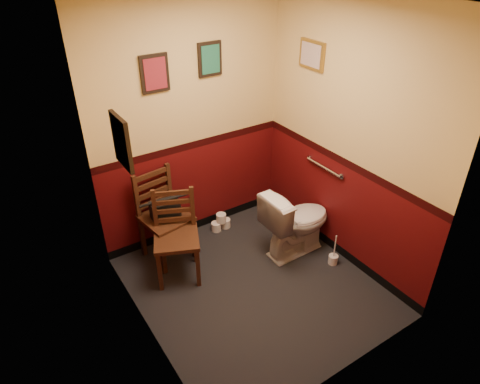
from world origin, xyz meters
name	(u,v)px	position (x,y,z in m)	size (l,w,h in m)	color
floor	(253,286)	(0.00, 0.00, 0.00)	(2.20, 2.40, 0.00)	black
wall_back	(191,124)	(0.00, 1.20, 1.35)	(2.20, 2.70, 0.00)	#4D0A0C
wall_front	(361,243)	(0.00, -1.20, 1.35)	(2.20, 2.70, 0.00)	#4D0A0C
wall_left	(134,209)	(-1.10, 0.00, 1.35)	(2.40, 2.70, 0.00)	#4D0A0C
wall_right	(348,140)	(1.10, 0.00, 1.35)	(2.40, 2.70, 0.00)	#4D0A0C
grab_bar	(324,167)	(1.07, 0.25, 0.95)	(0.05, 0.56, 0.06)	silver
framed_print_back_a	(155,74)	(-0.35, 1.18, 1.95)	(0.28, 0.04, 0.36)	black
framed_print_back_b	(210,59)	(0.25, 1.18, 2.00)	(0.26, 0.04, 0.34)	black
framed_print_left	(122,142)	(-1.08, 0.10, 1.85)	(0.04, 0.30, 0.38)	black
framed_print_right	(312,55)	(1.08, 0.60, 2.05)	(0.04, 0.34, 0.28)	olive
toilet	(297,222)	(0.72, 0.22, 0.39)	(0.44, 0.80, 0.78)	white
toilet_brush	(333,259)	(0.93, -0.18, 0.06)	(0.10, 0.10, 0.37)	silver
chair_left	(176,236)	(-0.53, 0.61, 0.47)	(0.58, 0.58, 0.94)	#4E2917
chair_right	(164,216)	(-0.51, 0.96, 0.50)	(0.53, 0.53, 1.00)	#4E2917
handbag	(165,209)	(-0.50, 0.91, 0.62)	(0.31, 0.18, 0.22)	black
tp_stack	(221,223)	(0.23, 1.03, 0.09)	(0.25, 0.13, 0.22)	silver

